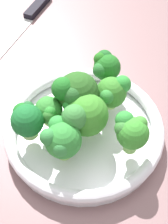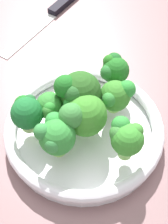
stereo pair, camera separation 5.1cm
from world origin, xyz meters
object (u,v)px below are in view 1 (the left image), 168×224
at_px(broccoli_floret_4, 76,93).
at_px(broccoli_floret_2, 61,140).
at_px(broccoli_floret_1, 27,119).
at_px(broccoli_floret_7, 105,67).
at_px(broccoli_floret_5, 131,131).
at_px(broccoli_floret_6, 112,92).
at_px(knife, 28,18).
at_px(bowl, 84,130).
at_px(broccoli_floret_0, 84,114).
at_px(broccoli_floret_3, 49,111).

bearing_deg(broccoli_floret_4, broccoli_floret_2, -122.49).
distance_m(broccoli_floret_1, broccoli_floret_7, 0.16).
relative_size(broccoli_floret_1, broccoli_floret_5, 0.91).
distance_m(broccoli_floret_6, knife, 0.34).
distance_m(broccoli_floret_1, broccoli_floret_6, 0.14).
relative_size(broccoli_floret_1, broccoli_floret_6, 1.02).
height_order(bowl, broccoli_floret_2, broccoli_floret_2).
height_order(broccoli_floret_2, broccoli_floret_7, broccoli_floret_2).
distance_m(broccoli_floret_0, broccoli_floret_4, 0.04).
distance_m(broccoli_floret_5, broccoli_floret_7, 0.14).
distance_m(broccoli_floret_0, broccoli_floret_7, 0.11).
relative_size(broccoli_floret_0, broccoli_floret_5, 1.13).
relative_size(broccoli_floret_6, broccoli_floret_7, 0.95).
bearing_deg(broccoli_floret_0, broccoli_floret_7, 51.82).
height_order(broccoli_floret_2, broccoli_floret_3, broccoli_floret_2).
distance_m(broccoli_floret_5, broccoli_floret_6, 0.09).
height_order(broccoli_floret_0, broccoli_floret_4, broccoli_floret_4).
bearing_deg(broccoli_floret_5, broccoli_floret_1, 151.37).
bearing_deg(knife, broccoli_floret_1, -101.51).
xyz_separation_m(broccoli_floret_2, broccoli_floret_4, (0.04, 0.07, 0.01)).
relative_size(broccoli_floret_1, broccoli_floret_4, 0.74).
relative_size(broccoli_floret_2, broccoli_floret_6, 1.08).
xyz_separation_m(broccoli_floret_4, broccoli_floret_7, (0.07, 0.05, -0.01)).
bearing_deg(bowl, broccoli_floret_4, 101.14).
height_order(broccoli_floret_1, broccoli_floret_5, broccoli_floret_5).
xyz_separation_m(broccoli_floret_0, broccoli_floret_2, (-0.04, -0.03, -0.00)).
relative_size(broccoli_floret_3, broccoli_floret_5, 0.80).
height_order(broccoli_floret_1, broccoli_floret_3, broccoli_floret_1).
height_order(broccoli_floret_0, broccoli_floret_3, broccoli_floret_0).
bearing_deg(broccoli_floret_6, broccoli_floret_7, 81.56).
bearing_deg(broccoli_floret_3, broccoli_floret_2, -87.20).
xyz_separation_m(broccoli_floret_1, knife, (0.07, 0.33, -0.06)).
height_order(broccoli_floret_3, broccoli_floret_4, broccoli_floret_4).
relative_size(broccoli_floret_3, broccoli_floret_6, 0.89).
bearing_deg(broccoli_floret_6, broccoli_floret_2, -148.37).
distance_m(broccoli_floret_3, knife, 0.33).
bearing_deg(broccoli_floret_2, broccoli_floret_5, -12.12).
bearing_deg(broccoli_floret_4, broccoli_floret_5, -58.46).
bearing_deg(bowl, knife, 93.12).
height_order(bowl, broccoli_floret_0, broccoli_floret_0).
bearing_deg(broccoli_floret_5, broccoli_floret_3, 140.80).
xyz_separation_m(broccoli_floret_0, broccoli_floret_3, (-0.05, 0.03, -0.01)).
height_order(broccoli_floret_0, knife, broccoli_floret_0).
distance_m(broccoli_floret_3, broccoli_floret_5, 0.13).
xyz_separation_m(broccoli_floret_0, broccoli_floret_5, (0.05, -0.05, 0.00)).
bearing_deg(broccoli_floret_7, broccoli_floret_0, -128.18).
bearing_deg(knife, broccoli_floret_4, -87.52).
xyz_separation_m(broccoli_floret_7, knife, (-0.08, 0.27, -0.07)).
bearing_deg(broccoli_floret_1, broccoli_floret_6, 4.13).
bearing_deg(knife, broccoli_floret_5, -80.50).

